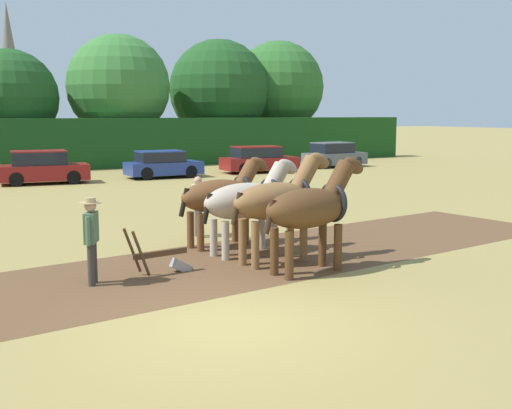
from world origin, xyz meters
The scene contains 18 objects.
ground_plane centered at (0.00, 0.00, 0.00)m, with size 240.00×240.00×0.00m, color #998447.
plowed_furrow_strip centered at (-1.13, 3.37, 0.00)m, with size 26.18×4.32×0.01m, color brown.
tree_center centered at (1.95, 33.26, 4.28)m, with size 5.93×5.93×7.25m.
tree_center_right centered at (8.72, 32.86, 5.09)m, with size 6.75×6.75×8.47m.
tree_right centered at (16.57, 33.90, 5.03)m, with size 7.29×7.29×8.68m.
tree_far_right centered at (21.90, 34.32, 5.36)m, with size 7.04×7.04×8.89m.
church_spire centered at (6.92, 65.01, 7.90)m, with size 2.32×2.32×15.09m.
draft_horse_lead_left centered at (3.09, 2.19, 1.37)m, with size 2.79×1.13×2.47m.
draft_horse_lead_right centered at (2.96, 3.31, 1.40)m, with size 2.83×1.11×2.51m.
draft_horse_trail_left centered at (2.81, 4.42, 1.28)m, with size 2.84×1.16×2.30m.
draft_horse_trail_right centered at (2.67, 5.54, 1.28)m, with size 2.74×1.11×2.29m.
plow centered at (0.36, 3.55, 0.31)m, with size 1.49×0.51×1.13m.
farmer_at_plow centered at (-1.20, 3.45, 1.01)m, with size 0.43×0.61×1.72m.
farmer_beside_team centered at (2.63, 6.91, 0.96)m, with size 0.24×0.66×1.65m.
parked_car_center_right centered at (1.67, 22.71, 0.76)m, with size 4.29×2.22×1.59m.
parked_car_right centered at (7.73, 22.67, 0.69)m, with size 3.90×1.90×1.41m.
parked_car_far_right centered at (13.56, 22.78, 0.72)m, with size 4.43×2.15×1.50m.
parked_car_end_right centered at (19.54, 23.76, 0.74)m, with size 3.98×1.90×1.55m.
Camera 1 is at (-4.42, -8.76, 3.32)m, focal length 45.00 mm.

